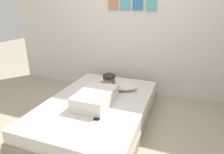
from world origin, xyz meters
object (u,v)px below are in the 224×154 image
Objects in this scene: person_lying at (100,92)px; coffee_cup at (123,88)px; bed at (98,111)px; cell_phone at (98,117)px; pillow at (121,85)px.

coffee_cup is (0.20, 0.40, -0.07)m from person_lying.
cell_phone reaches higher than bed.
cell_phone is (0.17, -0.44, -0.10)m from person_lying.
coffee_cup is (0.22, 0.44, 0.20)m from bed.
pillow is (0.17, 0.49, 0.22)m from bed.
pillow is at bearing 90.93° from cell_phone.
pillow reaches higher than cell_phone.
pillow is 0.57× the size of person_lying.
bed is 0.57m from pillow.
person_lying is at bearing 111.13° from cell_phone.
bed is at bearing -114.20° from person_lying.
coffee_cup is 0.89× the size of cell_phone.
pillow reaches higher than coffee_cup.
cell_phone is at bearing -89.07° from pillow.
cell_phone is at bearing -68.87° from person_lying.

